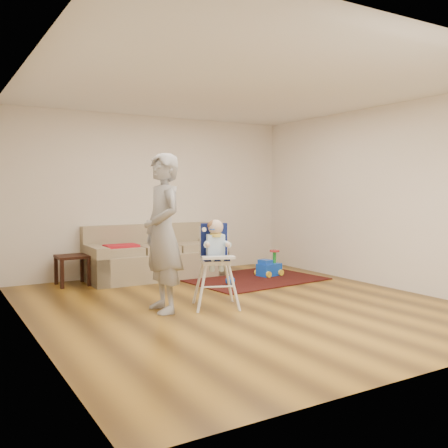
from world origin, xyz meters
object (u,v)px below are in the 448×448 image
side_table (72,270)px  high_chair (216,265)px  ride_on_toy (269,263)px  adult (163,233)px  sofa (156,252)px  toy_ball (230,281)px

side_table → high_chair: bearing=-63.4°
side_table → ride_on_toy: 3.15m
high_chair → adult: (-0.64, 0.14, 0.41)m
side_table → adult: (0.53, -2.21, 0.71)m
sofa → high_chair: size_ratio=2.05×
side_table → ride_on_toy: side_table is taller
side_table → ride_on_toy: size_ratio=1.09×
ride_on_toy → high_chair: bearing=-152.2°
sofa → side_table: sofa is taller
side_table → high_chair: (1.17, -2.34, 0.30)m
sofa → toy_ball: size_ratio=15.44×
high_chair → toy_ball: bearing=72.2°
ride_on_toy → high_chair: (-1.85, -1.43, 0.30)m
toy_ball → high_chair: (-0.84, -1.02, 0.44)m
high_chair → adult: size_ratio=0.58×
high_chair → sofa: bearing=107.2°
sofa → high_chair: high_chair is taller
toy_ball → high_chair: high_chair is taller
adult → high_chair: bearing=79.8°
sofa → ride_on_toy: 1.89m
sofa → side_table: 1.36m
adult → ride_on_toy: bearing=119.2°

